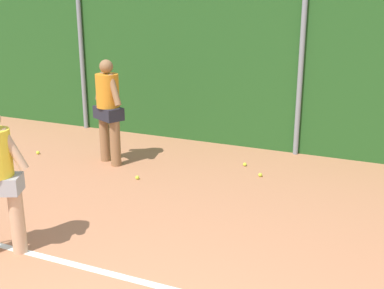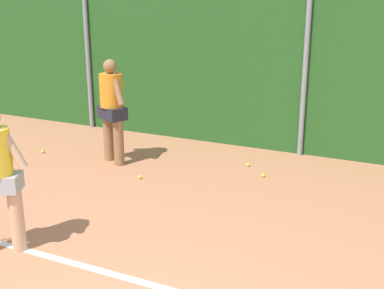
% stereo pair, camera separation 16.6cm
% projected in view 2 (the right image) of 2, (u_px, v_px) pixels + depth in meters
% --- Properties ---
extents(ground_plane, '(27.27, 27.27, 0.00)m').
position_uv_depth(ground_plane, '(200.00, 272.00, 5.60)').
color(ground_plane, '#B2704C').
extents(hedge_fence_backdrop, '(17.17, 0.25, 3.11)m').
position_uv_depth(hedge_fence_backdrop, '(307.00, 74.00, 9.38)').
color(hedge_fence_backdrop, '#23511E').
rests_on(hedge_fence_backdrop, ground_plane).
extents(fence_post_left, '(0.10, 0.10, 3.42)m').
position_uv_depth(fence_post_left, '(88.00, 54.00, 11.20)').
color(fence_post_left, gray).
rests_on(fence_post_left, ground_plane).
extents(fence_post_center, '(0.10, 0.10, 3.42)m').
position_uv_depth(fence_post_center, '(305.00, 67.00, 9.18)').
color(fence_post_center, gray).
rests_on(fence_post_center, ground_plane).
extents(player_backcourt_far, '(0.74, 0.54, 1.92)m').
position_uv_depth(player_backcourt_far, '(112.00, 106.00, 8.95)').
color(player_backcourt_far, '#8C603D').
rests_on(player_backcourt_far, ground_plane).
extents(tennis_ball_1, '(0.07, 0.07, 0.07)m').
position_uv_depth(tennis_ball_1, '(43.00, 151.00, 9.78)').
color(tennis_ball_1, '#CCDB33').
rests_on(tennis_ball_1, ground_plane).
extents(tennis_ball_2, '(0.07, 0.07, 0.07)m').
position_uv_depth(tennis_ball_2, '(20.00, 183.00, 8.16)').
color(tennis_ball_2, '#CCDB33').
rests_on(tennis_ball_2, ground_plane).
extents(tennis_ball_5, '(0.07, 0.07, 0.07)m').
position_uv_depth(tennis_ball_5, '(10.00, 178.00, 8.37)').
color(tennis_ball_5, '#CCDB33').
rests_on(tennis_ball_5, ground_plane).
extents(tennis_ball_7, '(0.07, 0.07, 0.07)m').
position_uv_depth(tennis_ball_7, '(248.00, 165.00, 9.01)').
color(tennis_ball_7, '#CCDB33').
rests_on(tennis_ball_7, ground_plane).
extents(tennis_ball_8, '(0.07, 0.07, 0.07)m').
position_uv_depth(tennis_ball_8, '(263.00, 175.00, 8.48)').
color(tennis_ball_8, '#CCDB33').
rests_on(tennis_ball_8, ground_plane).
extents(tennis_ball_12, '(0.07, 0.07, 0.07)m').
position_uv_depth(tennis_ball_12, '(140.00, 177.00, 8.41)').
color(tennis_ball_12, '#CCDB33').
rests_on(tennis_ball_12, ground_plane).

